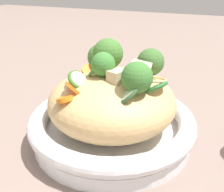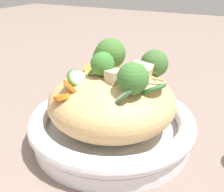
{
  "view_description": "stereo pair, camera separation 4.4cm",
  "coord_description": "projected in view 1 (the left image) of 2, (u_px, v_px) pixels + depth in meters",
  "views": [
    {
      "loc": [
        0.14,
        -0.37,
        0.27
      ],
      "look_at": [
        0.0,
        0.0,
        0.08
      ],
      "focal_mm": 44.46,
      "sensor_mm": 36.0,
      "label": 1
    },
    {
      "loc": [
        0.18,
        -0.35,
        0.27
      ],
      "look_at": [
        0.0,
        0.0,
        0.08
      ],
      "focal_mm": 44.46,
      "sensor_mm": 36.0,
      "label": 2
    }
  ],
  "objects": [
    {
      "name": "ground_plane",
      "position": [
        112.0,
        139.0,
        0.47
      ],
      "size": [
        3.0,
        3.0,
        0.0
      ],
      "primitive_type": "plane",
      "color": "#7E6A61"
    },
    {
      "name": "zucchini_slices",
      "position": [
        118.0,
        83.0,
        0.4
      ],
      "size": [
        0.15,
        0.09,
        0.04
      ],
      "color": "beige",
      "rests_on": "serving_bowl"
    },
    {
      "name": "carrot_coins",
      "position": [
        96.0,
        77.0,
        0.44
      ],
      "size": [
        0.11,
        0.18,
        0.03
      ],
      "color": "orange",
      "rests_on": "serving_bowl"
    },
    {
      "name": "serving_bowl",
      "position": [
        112.0,
        126.0,
        0.46
      ],
      "size": [
        0.27,
        0.27,
        0.05
      ],
      "color": "white",
      "rests_on": "ground_plane"
    },
    {
      "name": "chicken_chunks",
      "position": [
        133.0,
        73.0,
        0.42
      ],
      "size": [
        0.06,
        0.08,
        0.03
      ],
      "color": "beige",
      "rests_on": "serving_bowl"
    },
    {
      "name": "broccoli_florets",
      "position": [
        119.0,
        62.0,
        0.45
      ],
      "size": [
        0.16,
        0.17,
        0.08
      ],
      "color": "#9BAD77",
      "rests_on": "serving_bowl"
    },
    {
      "name": "noodle_heap",
      "position": [
        112.0,
        101.0,
        0.44
      ],
      "size": [
        0.2,
        0.2,
        0.11
      ],
      "color": "tan",
      "rests_on": "serving_bowl"
    }
  ]
}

